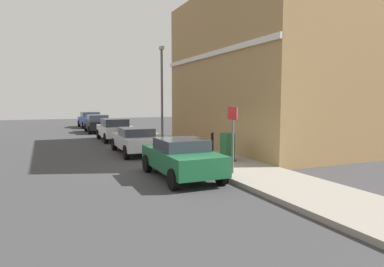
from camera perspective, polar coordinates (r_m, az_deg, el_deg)
ground at (r=13.43m, az=-2.03°, el=-5.76°), size 80.00×80.00×0.00m
sidewalk at (r=19.62m, az=-3.35°, el=-1.97°), size 2.62×30.00×0.15m
corner_building at (r=19.82m, az=12.37°, el=9.95°), size 7.16×11.52×8.41m
car_green at (r=11.65m, az=-1.78°, el=-3.96°), size 1.83×3.92×1.34m
car_silver at (r=17.20m, az=-9.35°, el=-1.04°), size 1.86×4.27×1.29m
car_white at (r=23.14m, az=-12.79°, el=0.73°), size 1.82×3.97×1.44m
car_black at (r=29.30m, az=-15.40°, el=1.62°), size 1.87×3.95×1.45m
car_blue at (r=35.08m, az=-16.56°, el=2.23°), size 2.04×4.27×1.51m
utility_cabinet at (r=14.14m, az=5.88°, el=-2.42°), size 0.46×0.61×1.15m
bollard_near_cabinet at (r=15.55m, az=3.38°, el=-1.60°), size 0.14×0.14×1.04m
street_sign at (r=11.66m, az=6.77°, el=0.73°), size 0.08×0.60×2.30m
lamppost at (r=21.08m, az=-5.03°, el=7.32°), size 0.20×0.44×5.72m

